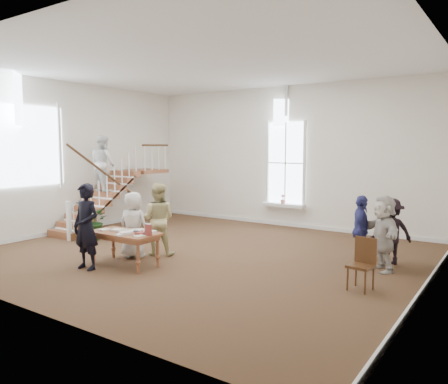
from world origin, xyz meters
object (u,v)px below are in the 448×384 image
Objects in this scene: library_table at (125,236)px; elderly_woman at (133,225)px; person_yellow at (158,219)px; woman_cluster_c at (383,233)px; woman_cluster_b at (391,231)px; side_chair at (363,261)px; police_officer at (86,227)px; woman_cluster_a at (361,230)px; floor_plant at (92,221)px.

library_table is 0.71m from elderly_woman.
person_yellow reaches higher than woman_cluster_c.
woman_cluster_b is 1.54× the size of side_chair.
police_officer reaches higher than woman_cluster_a.
elderly_woman is 2.41m from floor_plant.
elderly_woman reaches higher than woman_cluster_b.
elderly_woman is at bearing 31.09° from person_yellow.
woman_cluster_b is 0.91× the size of woman_cluster_c.
police_officer is 5.58m from side_chair.
woman_cluster_c reaches higher than library_table.
side_chair is at bearing 175.41° from elderly_woman.
person_yellow is at bearing 92.73° from library_table.
person_yellow is 4.83m from side_chair.
side_chair is at bearing 154.62° from person_yellow.
person_yellow is at bearing -111.32° from woman_cluster_c.
woman_cluster_b is 0.65m from woman_cluster_c.
library_table is 0.92× the size of person_yellow.
woman_cluster_b reaches higher than side_chair.
police_officer is 6.20m from woman_cluster_c.
woman_cluster_a is at bearing -150.74° from woman_cluster_c.
library_table is 5.12m from woman_cluster_a.
person_yellow is at bearing -3.80° from floor_plant.
person_yellow is 5.32m from woman_cluster_b.
floor_plant is (-2.30, 0.67, -0.22)m from elderly_woman.
woman_cluster_b is at bearing -163.96° from elderly_woman.
woman_cluster_c is (5.10, 2.13, 0.03)m from elderly_woman.
floor_plant is 1.16× the size of side_chair.
person_yellow is 1.08× the size of woman_cluster_c.
side_chair reaches higher than library_table.
police_officer is at bearing -41.15° from floor_plant.
elderly_woman is 0.89× the size of person_yellow.
woman_cluster_a is 1.72m from side_chair.
elderly_woman reaches higher than library_table.
woman_cluster_c is 1.44m from side_chair.
woman_cluster_a is 1.40× the size of floor_plant.
police_officer reaches higher than woman_cluster_c.
woman_cluster_c is (0.53, -0.20, 0.03)m from woman_cluster_a.
police_officer is 1.92× the size of side_chair.
elderly_woman is 5.81m from woman_cluster_b.
person_yellow is at bearing 99.39° from woman_cluster_a.
police_officer reaches higher than floor_plant.
elderly_woman is 5.53m from woman_cluster_c.
side_chair is at bearing 17.83° from police_officer.
police_officer is at bearing -126.27° from library_table.
elderly_woman is 5.17m from side_chair.
elderly_woman is 1.06× the size of woman_cluster_b.
floor_plant is at bearing -21.79° from woman_cluster_b.
woman_cluster_c reaches higher than woman_cluster_a.
police_officer is 1.19× the size of woman_cluster_a.
person_yellow is (-0.07, 1.10, 0.21)m from library_table.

